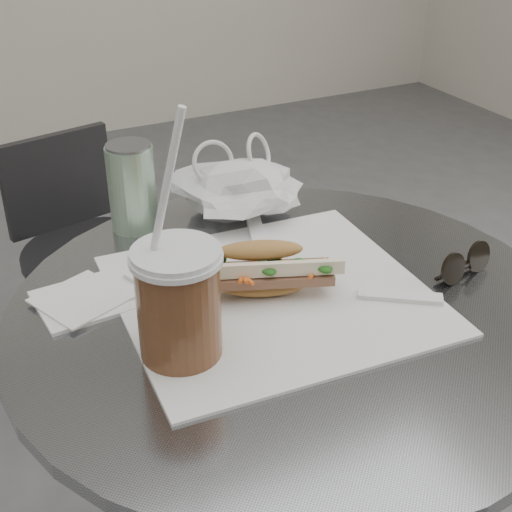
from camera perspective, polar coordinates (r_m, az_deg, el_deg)
name	(u,v)px	position (r m, az deg, el deg)	size (l,w,h in m)	color
cafe_table	(286,453)	(1.13, 2.38, -15.47)	(0.76, 0.76, 0.74)	slate
chair_far	(94,288)	(1.85, -12.81, -2.51)	(0.36, 0.38, 0.67)	#2B2B2E
sandwich_paper	(272,294)	(0.97, 1.30, -3.04)	(0.41, 0.38, 0.00)	white
banh_mi	(262,270)	(0.95, 0.47, -1.12)	(0.24, 0.17, 0.08)	#B58144
iced_coffee	(178,302)	(0.83, -6.22, -3.71)	(0.11, 0.11, 0.31)	brown
sunglasses	(464,265)	(1.05, 16.32, -0.66)	(0.10, 0.04, 0.05)	black
plastic_bag	(241,192)	(1.15, -1.17, 5.16)	(0.20, 0.15, 0.10)	white
napkin_stack	(81,301)	(0.99, -13.83, -3.49)	(0.14, 0.14, 0.01)	white
drink_can	(132,187)	(1.14, -9.89, 5.45)	(0.07, 0.07, 0.14)	#528D5B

